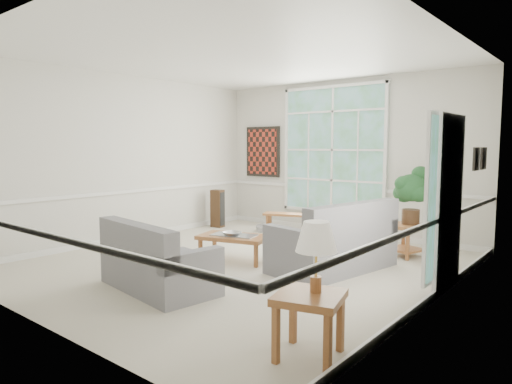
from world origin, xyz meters
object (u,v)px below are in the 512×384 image
loveseat_front (159,255)px  end_table (405,240)px  loveseat_right (333,235)px  side_table (309,325)px  coffee_table (234,248)px

loveseat_front → end_table: 3.89m
end_table → loveseat_right: bearing=-110.1°
loveseat_right → loveseat_front: 2.41m
side_table → end_table: bearing=100.1°
loveseat_front → coffee_table: 1.60m
loveseat_right → side_table: (1.20, -2.49, -0.22)m
coffee_table → loveseat_front: bearing=-98.4°
loveseat_right → coffee_table: bearing=-148.6°
end_table → side_table: (0.69, -3.89, 0.01)m
coffee_table → side_table: size_ratio=1.95×
coffee_table → side_table: (2.58, -1.96, 0.07)m
loveseat_right → loveseat_front: loveseat_right is taller
loveseat_front → loveseat_right: bearing=68.7°
side_table → loveseat_right: bearing=115.8°
loveseat_front → end_table: size_ratio=3.03×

